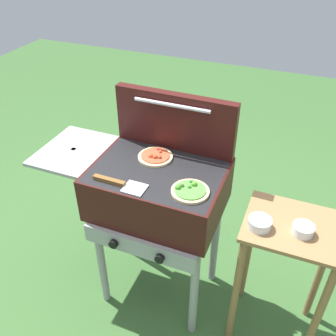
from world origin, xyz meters
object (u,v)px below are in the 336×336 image
(spatula, at_px, (120,184))
(prep_table, at_px, (286,259))
(pizza_pepperoni, at_px, (155,157))
(pizza_veggie, at_px, (190,190))
(grill, at_px, (156,192))
(topping_bowl_near, at_px, (260,224))
(topping_bowl_far, at_px, (303,230))

(spatula, bearing_deg, prep_table, 13.03)
(pizza_pepperoni, relative_size, pizza_veggie, 1.02)
(grill, height_order, prep_table, grill)
(pizza_pepperoni, relative_size, topping_bowl_near, 1.68)
(spatula, relative_size, topping_bowl_far, 2.80)
(pizza_veggie, height_order, topping_bowl_near, pizza_veggie)
(topping_bowl_far, bearing_deg, prep_table, 131.06)
(pizza_pepperoni, xyz_separation_m, prep_table, (0.71, -0.08, -0.36))
(prep_table, distance_m, topping_bowl_near, 0.29)
(pizza_pepperoni, bearing_deg, grill, -66.82)
(grill, height_order, pizza_veggie, pizza_veggie)
(pizza_veggie, distance_m, topping_bowl_far, 0.52)
(grill, bearing_deg, pizza_pepperoni, 113.18)
(prep_table, height_order, topping_bowl_near, topping_bowl_near)
(pizza_pepperoni, xyz_separation_m, topping_bowl_near, (0.56, -0.15, -0.12))
(pizza_veggie, xyz_separation_m, topping_bowl_near, (0.32, 0.04, -0.12))
(prep_table, height_order, topping_bowl_far, topping_bowl_far)
(prep_table, distance_m, topping_bowl_far, 0.25)
(spatula, bearing_deg, pizza_veggie, 12.86)
(topping_bowl_far, bearing_deg, spatula, -170.20)
(prep_table, bearing_deg, pizza_pepperoni, 173.44)
(pizza_veggie, bearing_deg, grill, 153.84)
(pizza_veggie, height_order, topping_bowl_far, pizza_veggie)
(prep_table, bearing_deg, spatula, -166.97)
(prep_table, relative_size, topping_bowl_far, 8.26)
(grill, relative_size, topping_bowl_far, 10.31)
(grill, height_order, spatula, spatula)
(pizza_pepperoni, height_order, pizza_veggie, pizza_veggie)
(pizza_pepperoni, distance_m, spatula, 0.27)
(grill, xyz_separation_m, topping_bowl_near, (0.53, -0.07, 0.03))
(pizza_pepperoni, height_order, topping_bowl_far, pizza_pepperoni)
(grill, relative_size, spatula, 3.68)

